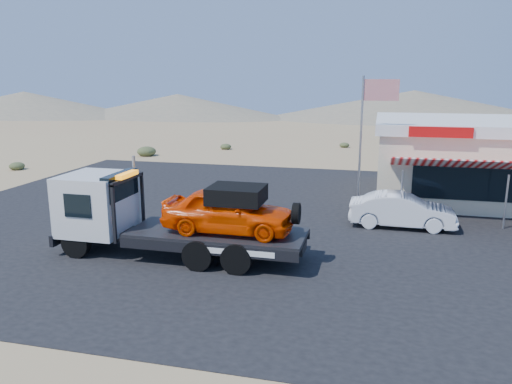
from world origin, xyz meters
TOP-DOWN VIEW (x-y plane):
  - ground at (0.00, 0.00)m, footprint 120.00×120.00m
  - asphalt_lot at (2.00, 3.00)m, footprint 32.00×24.00m
  - tow_truck at (-1.09, -2.73)m, footprint 8.36×2.48m
  - white_sedan at (6.54, 2.58)m, footprint 4.18×1.48m
  - jerky_store at (10.50, 8.97)m, footprint 10.40×9.97m
  - flagpole at (4.93, 4.50)m, footprint 1.55×0.10m
  - desert_scrub at (-14.13, 9.94)m, footprint 25.50×35.91m
  - distant_hills at (-9.77, 55.14)m, footprint 126.00×48.00m

SIDE VIEW (x-z plane):
  - ground at x=0.00m, z-range 0.00..0.00m
  - asphalt_lot at x=2.00m, z-range 0.00..0.02m
  - desert_scrub at x=-14.13m, z-range -0.08..0.70m
  - white_sedan at x=6.54m, z-range 0.02..1.39m
  - tow_truck at x=-1.09m, z-range 0.11..2.90m
  - distant_hills at x=-9.77m, z-range -0.21..3.99m
  - jerky_store at x=10.50m, z-range 0.04..3.94m
  - flagpole at x=4.93m, z-range 0.76..6.76m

